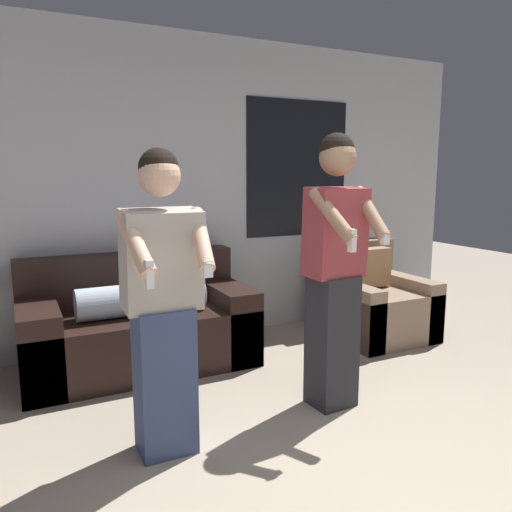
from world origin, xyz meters
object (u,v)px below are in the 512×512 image
at_px(armchair, 372,303).
at_px(person_left, 163,304).
at_px(couch, 139,326).
at_px(person_right, 335,268).

distance_m(armchair, person_left, 2.61).
relative_size(armchair, person_left, 0.55).
height_order(couch, person_right, person_right).
xyz_separation_m(couch, armchair, (2.14, -0.20, -0.02)).
xyz_separation_m(person_left, person_right, (1.13, 0.07, 0.09)).
bearing_deg(armchair, couch, 174.55).
bearing_deg(person_right, armchair, 41.65).
distance_m(couch, armchair, 2.15).
height_order(person_left, person_right, person_right).
bearing_deg(couch, person_right, -52.03).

